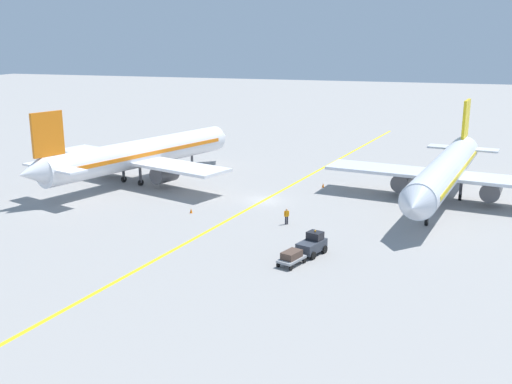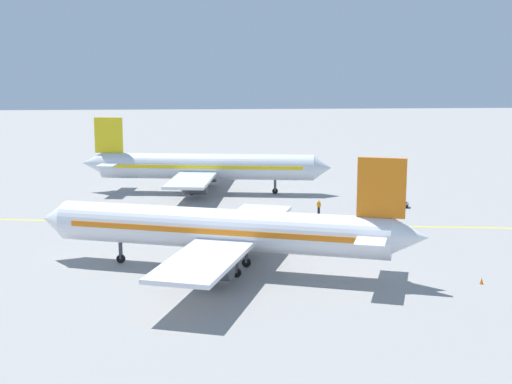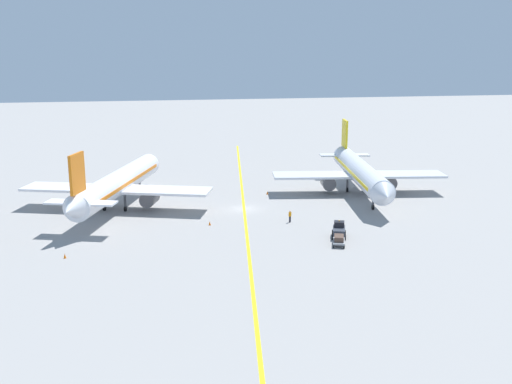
{
  "view_description": "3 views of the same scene",
  "coord_description": "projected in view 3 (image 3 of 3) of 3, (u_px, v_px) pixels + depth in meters",
  "views": [
    {
      "loc": [
        20.02,
        -64.86,
        18.61
      ],
      "look_at": [
        0.37,
        -4.2,
        2.08
      ],
      "focal_mm": 42.0,
      "sensor_mm": 36.0,
      "label": 1
    },
    {
      "loc": [
        -79.48,
        5.47,
        18.35
      ],
      "look_at": [
        -2.79,
        0.04,
        4.24
      ],
      "focal_mm": 50.0,
      "sensor_mm": 36.0,
      "label": 2
    },
    {
      "loc": [
        -14.72,
        -84.7,
        23.07
      ],
      "look_at": [
        1.49,
        -1.69,
        2.91
      ],
      "focal_mm": 42.0,
      "sensor_mm": 36.0,
      "label": 3
    }
  ],
  "objects": [
    {
      "name": "ground_crew_worker",
      "position": [
        290.0,
        216.0,
        81.84
      ],
      "size": [
        0.45,
        0.43,
        1.68
      ],
      "color": "#23232D",
      "rests_on": "ground"
    },
    {
      "name": "traffic_cone_by_wingtip",
      "position": [
        267.0,
        193.0,
        97.82
      ],
      "size": [
        0.32,
        0.32,
        0.55
      ],
      "primitive_type": "cone",
      "color": "orange",
      "rests_on": "ground"
    },
    {
      "name": "airplane_adjacent_stand",
      "position": [
        359.0,
        172.0,
        97.35
      ],
      "size": [
        28.46,
        35.49,
        10.6
      ],
      "color": "silver",
      "rests_on": "ground"
    },
    {
      "name": "airplane_at_gate",
      "position": [
        117.0,
        184.0,
        88.43
      ],
      "size": [
        28.21,
        34.6,
        10.6
      ],
      "color": "white",
      "rests_on": "ground"
    },
    {
      "name": "baggage_cart_trailing",
      "position": [
        339.0,
        239.0,
        72.17
      ],
      "size": [
        2.16,
        2.91,
        1.24
      ],
      "color": "gray",
      "rests_on": "ground"
    },
    {
      "name": "traffic_cone_mid_apron",
      "position": [
        65.0,
        256.0,
        67.85
      ],
      "size": [
        0.32,
        0.32,
        0.55
      ],
      "primitive_type": "cone",
      "color": "orange",
      "rests_on": "ground"
    },
    {
      "name": "traffic_cone_near_nose",
      "position": [
        210.0,
        223.0,
        80.63
      ],
      "size": [
        0.32,
        0.32,
        0.55
      ],
      "primitive_type": "cone",
      "color": "orange",
      "rests_on": "ground"
    },
    {
      "name": "ground_plane",
      "position": [
        244.0,
        209.0,
        88.96
      ],
      "size": [
        400.0,
        400.0,
        0.0
      ],
      "primitive_type": "plane",
      "color": "gray"
    },
    {
      "name": "apron_yellow_centreline",
      "position": [
        244.0,
        209.0,
        88.96
      ],
      "size": [
        17.83,
        118.78,
        0.01
      ],
      "primitive_type": "cube",
      "rotation": [
        0.0,
        0.0,
        -0.15
      ],
      "color": "yellow",
      "rests_on": "ground"
    },
    {
      "name": "baggage_tug_dark",
      "position": [
        339.0,
        230.0,
        75.31
      ],
      "size": [
        2.51,
        3.32,
        2.11
      ],
      "color": "#333842",
      "rests_on": "ground"
    }
  ]
}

